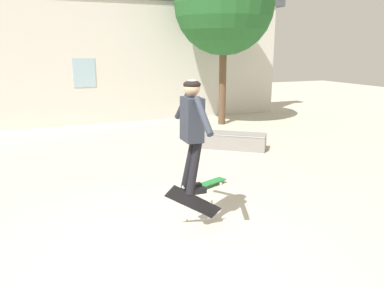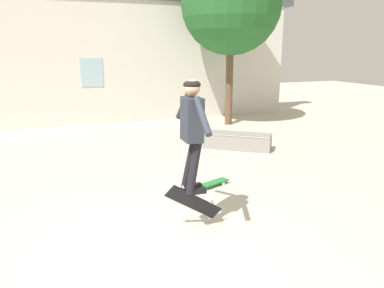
{
  "view_description": "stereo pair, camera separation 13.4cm",
  "coord_description": "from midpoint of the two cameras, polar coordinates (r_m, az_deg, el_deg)",
  "views": [
    {
      "loc": [
        -1.25,
        -3.92,
        2.43
      ],
      "look_at": [
        0.55,
        0.42,
        1.23
      ],
      "focal_mm": 35.0,
      "sensor_mm": 36.0,
      "label": 1
    },
    {
      "loc": [
        -1.12,
        -3.97,
        2.43
      ],
      "look_at": [
        0.55,
        0.42,
        1.23
      ],
      "focal_mm": 35.0,
      "sensor_mm": 36.0,
      "label": 2
    }
  ],
  "objects": [
    {
      "name": "skateboard_resting",
      "position": [
        6.79,
        1.78,
        -6.06
      ],
      "size": [
        0.84,
        0.46,
        0.08
      ],
      "rotation": [
        0.0,
        0.0,
        0.36
      ],
      "color": "#237F38",
      "rests_on": "ground_plane"
    },
    {
      "name": "skateboard_flipping",
      "position": [
        5.2,
        -0.47,
        -8.87
      ],
      "size": [
        0.84,
        0.22,
        0.65
      ],
      "rotation": [
        0.0,
        0.0,
        0.09
      ],
      "color": "black"
    },
    {
      "name": "tree_right",
      "position": [
        12.4,
        4.58,
        20.44
      ],
      "size": [
        3.12,
        3.12,
        5.35
      ],
      "color": "brown",
      "rests_on": "ground_plane"
    },
    {
      "name": "building_backdrop",
      "position": [
        12.82,
        -17.75,
        13.06
      ],
      "size": [
        15.48,
        0.52,
        5.63
      ],
      "color": "beige",
      "rests_on": "ground_plane"
    },
    {
      "name": "skate_ledge",
      "position": [
        9.42,
        5.32,
        0.53
      ],
      "size": [
        1.73,
        1.51,
        0.4
      ],
      "rotation": [
        0.0,
        0.0,
        -0.66
      ],
      "color": "gray",
      "rests_on": "ground_plane"
    },
    {
      "name": "skater",
      "position": [
        4.79,
        -0.79,
        2.77
      ],
      "size": [
        0.3,
        1.28,
        1.49
      ],
      "rotation": [
        0.0,
        0.0,
        -0.05
      ],
      "color": "#282D38"
    },
    {
      "name": "ground_plane",
      "position": [
        4.78,
        -5.19,
        -16.35
      ],
      "size": [
        40.0,
        40.0,
        0.0
      ],
      "primitive_type": "plane",
      "color": "beige"
    }
  ]
}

